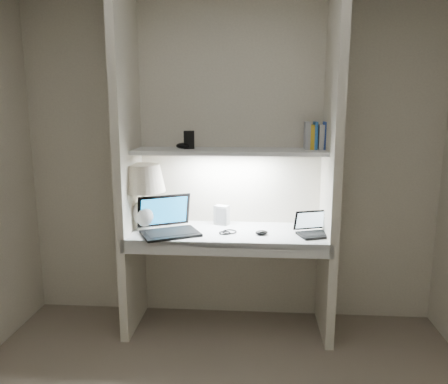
# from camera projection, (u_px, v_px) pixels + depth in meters

# --- Properties ---
(back_wall) EXTENTS (3.20, 0.01, 2.50)m
(back_wall) POSITION_uv_depth(u_px,v_px,m) (230.00, 162.00, 3.40)
(back_wall) COLOR beige
(back_wall) RESTS_ON floor
(alcove_panel_left) EXTENTS (0.06, 0.55, 2.50)m
(alcove_panel_left) POSITION_uv_depth(u_px,v_px,m) (128.00, 166.00, 3.18)
(alcove_panel_left) COLOR beige
(alcove_panel_left) RESTS_ON floor
(alcove_panel_right) EXTENTS (0.06, 0.55, 2.50)m
(alcove_panel_right) POSITION_uv_depth(u_px,v_px,m) (331.00, 168.00, 3.07)
(alcove_panel_right) COLOR beige
(alcove_panel_right) RESTS_ON floor
(desk) EXTENTS (1.40, 0.55, 0.04)m
(desk) POSITION_uv_depth(u_px,v_px,m) (228.00, 234.00, 3.22)
(desk) COLOR white
(desk) RESTS_ON alcove_panel_left
(desk_apron) EXTENTS (1.46, 0.03, 0.10)m
(desk_apron) POSITION_uv_depth(u_px,v_px,m) (225.00, 249.00, 2.98)
(desk_apron) COLOR silver
(desk_apron) RESTS_ON desk
(shelf) EXTENTS (1.40, 0.36, 0.03)m
(shelf) POSITION_uv_depth(u_px,v_px,m) (229.00, 151.00, 3.20)
(shelf) COLOR silver
(shelf) RESTS_ON back_wall
(strip_light) EXTENTS (0.60, 0.04, 0.02)m
(strip_light) POSITION_uv_depth(u_px,v_px,m) (229.00, 154.00, 3.21)
(strip_light) COLOR white
(strip_light) RESTS_ON shelf
(table_lamp) EXTENTS (0.33, 0.33, 0.49)m
(table_lamp) POSITION_uv_depth(u_px,v_px,m) (143.00, 186.00, 3.21)
(table_lamp) COLOR white
(table_lamp) RESTS_ON desk
(laptop_main) EXTENTS (0.51, 0.48, 0.26)m
(laptop_main) POSITION_uv_depth(u_px,v_px,m) (168.00, 225.00, 3.18)
(laptop_main) COLOR black
(laptop_main) RESTS_ON desk
(laptop_netbook) EXTENTS (0.31, 0.29, 0.16)m
(laptop_netbook) POSITION_uv_depth(u_px,v_px,m) (315.00, 229.00, 3.13)
(laptop_netbook) COLOR black
(laptop_netbook) RESTS_ON desk
(speaker) EXTENTS (0.13, 0.11, 0.15)m
(speaker) POSITION_uv_depth(u_px,v_px,m) (222.00, 215.00, 3.39)
(speaker) COLOR silver
(speaker) RESTS_ON desk
(mouse) EXTENTS (0.10, 0.08, 0.03)m
(mouse) POSITION_uv_depth(u_px,v_px,m) (262.00, 233.00, 3.13)
(mouse) COLOR black
(mouse) RESTS_ON desk
(cable_coil) EXTENTS (0.13, 0.13, 0.01)m
(cable_coil) POSITION_uv_depth(u_px,v_px,m) (229.00, 232.00, 3.18)
(cable_coil) COLOR black
(cable_coil) RESTS_ON desk
(sticky_note) EXTENTS (0.08, 0.08, 0.00)m
(sticky_note) POSITION_uv_depth(u_px,v_px,m) (143.00, 229.00, 3.28)
(sticky_note) COLOR yellow
(sticky_note) RESTS_ON desk
(book_row) EXTENTS (0.19, 0.13, 0.20)m
(book_row) POSITION_uv_depth(u_px,v_px,m) (317.00, 136.00, 3.20)
(book_row) COLOR #BEBEBE
(book_row) RESTS_ON shelf
(shelf_box) EXTENTS (0.08, 0.06, 0.13)m
(shelf_box) POSITION_uv_depth(u_px,v_px,m) (189.00, 140.00, 3.23)
(shelf_box) COLOR black
(shelf_box) RESTS_ON shelf
(shelf_gadget) EXTENTS (0.11, 0.08, 0.04)m
(shelf_gadget) POSITION_uv_depth(u_px,v_px,m) (183.00, 146.00, 3.23)
(shelf_gadget) COLOR black
(shelf_gadget) RESTS_ON shelf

